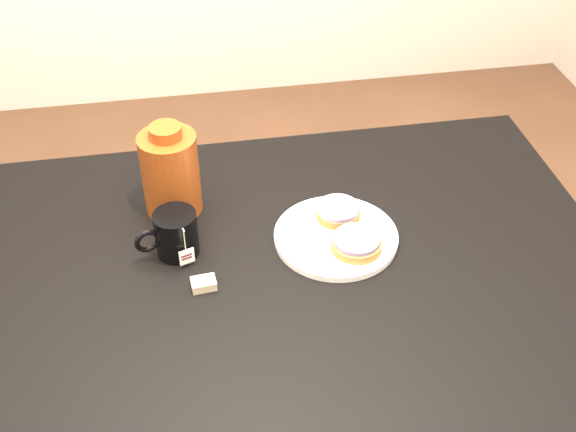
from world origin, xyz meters
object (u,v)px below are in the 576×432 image
Objects in this scene: teabag_pouch at (204,284)px; bagel_front at (356,243)px; plate at (336,236)px; mug at (175,234)px; bagel_package at (170,172)px; bagel_back at (338,212)px; table at (256,304)px.

bagel_front is at bearing 8.10° from teabag_pouch.
teabag_pouch is (-0.27, -0.09, -0.00)m from plate.
mug is at bearing 176.83° from plate.
bagel_package reaches higher than bagel_front.
bagel_back is (0.02, 0.05, 0.02)m from plate.
mug is 0.67× the size of bagel_package.
table is 13.40× the size of bagel_front.
mug is 2.95× the size of teabag_pouch.
bagel_package is at bearing 162.41° from bagel_back.
bagel_package is (-0.34, 0.20, 0.07)m from bagel_front.
teabag_pouch is at bearing -171.90° from bagel_front.
table is 0.14m from teabag_pouch.
bagel_front is at bearing -58.02° from plate.
teabag_pouch is (-0.28, -0.14, -0.02)m from bagel_back.
bagel_front is 0.35m from mug.
bagel_package reaches higher than teabag_pouch.
mug is at bearing 169.44° from bagel_front.
mug is (-0.31, 0.02, 0.04)m from plate.
bagel_back is at bearing 32.53° from table.
teabag_pouch reaches higher than table.
bagel_back is at bearing 26.39° from teabag_pouch.
plate is 2.35× the size of bagel_front.
bagel_back reaches higher than table.
bagel_front is (0.01, -0.10, -0.00)m from bagel_back.
bagel_back is 0.35m from bagel_package.
mug reaches higher than bagel_back.
table is 11.80× the size of bagel_back.
teabag_pouch is at bearing -153.61° from bagel_back.
plate is 0.31m from mug.
mug is at bearing 111.88° from teabag_pouch.
teabag_pouch is at bearing -167.63° from table.
mug is (-0.14, 0.08, 0.13)m from table.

